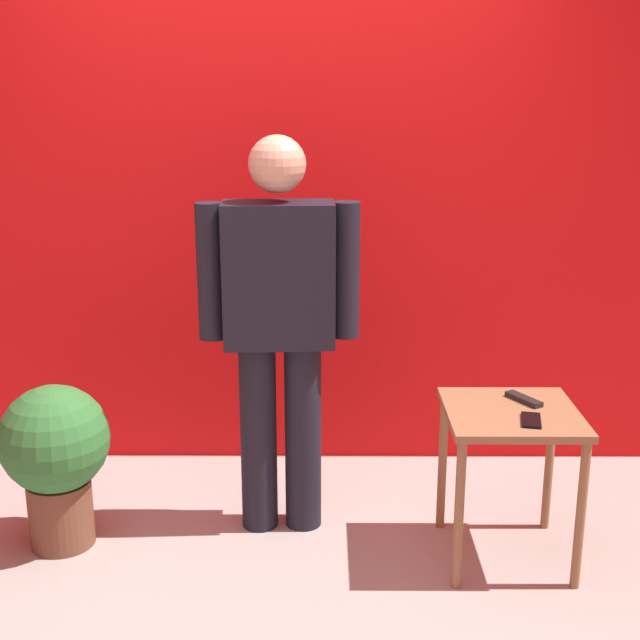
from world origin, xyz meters
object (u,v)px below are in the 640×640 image
Objects in this scene: side_table at (510,435)px; tv_remote at (524,399)px; standing_person at (279,318)px; potted_plant at (56,453)px; cell_phone at (531,420)px.

tv_remote reaches higher than side_table.
side_table is at bearing -15.22° from standing_person.
side_table is 3.69× the size of tv_remote.
side_table is at bearing -2.57° from potted_plant.
standing_person is 2.64× the size of side_table.
cell_phone is 0.85× the size of tv_remote.
cell_phone is at bearing -20.68° from standing_person.
potted_plant reaches higher than side_table.
standing_person is 2.41× the size of potted_plant.
potted_plant reaches higher than cell_phone.
standing_person is 9.72× the size of tv_remote.
cell_phone is 0.21m from tv_remote.
tv_remote is 0.25× the size of potted_plant.
side_table is 0.91× the size of potted_plant.
potted_plant reaches higher than tv_remote.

